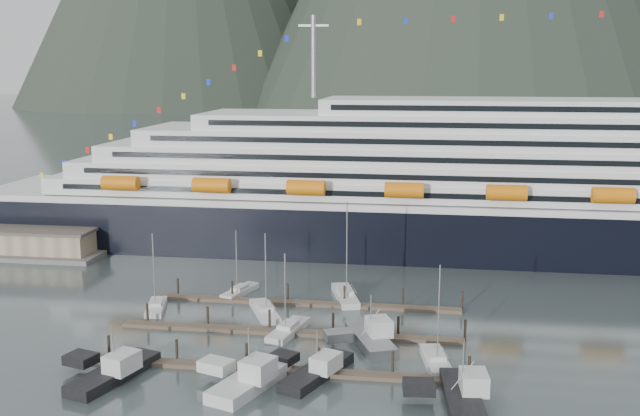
{
  "coord_description": "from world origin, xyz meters",
  "views": [
    {
      "loc": [
        14.3,
        -93.71,
        36.67
      ],
      "look_at": [
        -3.61,
        22.0,
        14.26
      ],
      "focal_mm": 42.0,
      "sensor_mm": 36.0,
      "label": 1
    }
  ],
  "objects_px": {
    "trawler_d": "(461,394)",
    "sailboat_e": "(240,292)",
    "sailboat_h": "(436,361)",
    "cruise_ship": "(515,193)",
    "sailboat_g": "(345,296)",
    "sailboat_a": "(156,308)",
    "trawler_a": "(113,371)",
    "sailboat_b": "(265,312)",
    "trawler_c": "(316,370)",
    "trawler_e": "(369,338)",
    "warehouse": "(1,238)",
    "sailboat_c": "(288,331)",
    "trawler_b": "(248,380)"
  },
  "relations": [
    {
      "from": "trawler_d",
      "to": "sailboat_e",
      "type": "bearing_deg",
      "value": 38.87
    },
    {
      "from": "sailboat_h",
      "to": "trawler_d",
      "type": "height_order",
      "value": "sailboat_h"
    },
    {
      "from": "cruise_ship",
      "to": "sailboat_g",
      "type": "relative_size",
      "value": 12.7
    },
    {
      "from": "sailboat_a",
      "to": "sailboat_g",
      "type": "height_order",
      "value": "sailboat_g"
    },
    {
      "from": "trawler_a",
      "to": "trawler_d",
      "type": "bearing_deg",
      "value": -73.36
    },
    {
      "from": "sailboat_a",
      "to": "sailboat_b",
      "type": "bearing_deg",
      "value": -102.5
    },
    {
      "from": "sailboat_e",
      "to": "trawler_c",
      "type": "relative_size",
      "value": 0.86
    },
    {
      "from": "sailboat_b",
      "to": "trawler_c",
      "type": "xyz_separation_m",
      "value": [
        11.13,
        -21.1,
        0.42
      ]
    },
    {
      "from": "sailboat_a",
      "to": "trawler_d",
      "type": "relative_size",
      "value": 0.98
    },
    {
      "from": "sailboat_b",
      "to": "trawler_e",
      "type": "height_order",
      "value": "sailboat_b"
    },
    {
      "from": "sailboat_a",
      "to": "sailboat_b",
      "type": "xyz_separation_m",
      "value": [
        16.82,
        0.44,
        0.01
      ]
    },
    {
      "from": "cruise_ship",
      "to": "warehouse",
      "type": "relative_size",
      "value": 4.57
    },
    {
      "from": "sailboat_h",
      "to": "trawler_a",
      "type": "xyz_separation_m",
      "value": [
        -37.92,
        -10.14,
        0.49
      ]
    },
    {
      "from": "sailboat_a",
      "to": "sailboat_c",
      "type": "xyz_separation_m",
      "value": [
        21.84,
        -6.84,
        0.0
      ]
    },
    {
      "from": "cruise_ship",
      "to": "sailboat_a",
      "type": "distance_m",
      "value": 73.53
    },
    {
      "from": "warehouse",
      "to": "trawler_e",
      "type": "distance_m",
      "value": 88.67
    },
    {
      "from": "sailboat_h",
      "to": "trawler_b",
      "type": "distance_m",
      "value": 23.66
    },
    {
      "from": "sailboat_h",
      "to": "trawler_e",
      "type": "height_order",
      "value": "sailboat_h"
    },
    {
      "from": "warehouse",
      "to": "trawler_e",
      "type": "height_order",
      "value": "trawler_e"
    },
    {
      "from": "trawler_b",
      "to": "sailboat_g",
      "type": "bearing_deg",
      "value": 8.33
    },
    {
      "from": "sailboat_a",
      "to": "sailboat_g",
      "type": "bearing_deg",
      "value": -84.21
    },
    {
      "from": "sailboat_e",
      "to": "trawler_d",
      "type": "relative_size",
      "value": 0.87
    },
    {
      "from": "trawler_b",
      "to": "trawler_e",
      "type": "height_order",
      "value": "trawler_b"
    },
    {
      "from": "cruise_ship",
      "to": "sailboat_h",
      "type": "distance_m",
      "value": 62.68
    },
    {
      "from": "trawler_b",
      "to": "cruise_ship",
      "type": "bearing_deg",
      "value": -7.7
    },
    {
      "from": "trawler_c",
      "to": "sailboat_b",
      "type": "bearing_deg",
      "value": 49.77
    },
    {
      "from": "cruise_ship",
      "to": "sailboat_c",
      "type": "bearing_deg",
      "value": -124.19
    },
    {
      "from": "trawler_e",
      "to": "trawler_d",
      "type": "bearing_deg",
      "value": -166.22
    },
    {
      "from": "cruise_ship",
      "to": "trawler_b",
      "type": "relative_size",
      "value": 16.24
    },
    {
      "from": "trawler_b",
      "to": "trawler_d",
      "type": "height_order",
      "value": "trawler_b"
    },
    {
      "from": "cruise_ship",
      "to": "trawler_d",
      "type": "bearing_deg",
      "value": -99.87
    },
    {
      "from": "sailboat_e",
      "to": "trawler_e",
      "type": "relative_size",
      "value": 0.91
    },
    {
      "from": "trawler_a",
      "to": "sailboat_c",
      "type": "bearing_deg",
      "value": -27.54
    },
    {
      "from": "cruise_ship",
      "to": "warehouse",
      "type": "distance_m",
      "value": 103.31
    },
    {
      "from": "trawler_d",
      "to": "sailboat_c",
      "type": "bearing_deg",
      "value": 46.1
    },
    {
      "from": "trawler_c",
      "to": "trawler_b",
      "type": "bearing_deg",
      "value": 142.68
    },
    {
      "from": "sailboat_g",
      "to": "trawler_d",
      "type": "height_order",
      "value": "sailboat_g"
    },
    {
      "from": "trawler_d",
      "to": "trawler_a",
      "type": "bearing_deg",
      "value": 84.32
    },
    {
      "from": "sailboat_g",
      "to": "trawler_b",
      "type": "height_order",
      "value": "sailboat_g"
    },
    {
      "from": "trawler_c",
      "to": "warehouse",
      "type": "bearing_deg",
      "value": 76.13
    },
    {
      "from": "sailboat_e",
      "to": "trawler_d",
      "type": "xyz_separation_m",
      "value": [
        34.36,
        -35.01,
        0.55
      ]
    },
    {
      "from": "cruise_ship",
      "to": "sailboat_a",
      "type": "xyz_separation_m",
      "value": [
        -57.02,
        -44.95,
        -11.63
      ]
    },
    {
      "from": "sailboat_g",
      "to": "trawler_b",
      "type": "distance_m",
      "value": 35.65
    },
    {
      "from": "cruise_ship",
      "to": "sailboat_b",
      "type": "distance_m",
      "value": 61.09
    },
    {
      "from": "trawler_a",
      "to": "trawler_e",
      "type": "distance_m",
      "value": 33.06
    },
    {
      "from": "sailboat_b",
      "to": "trawler_a",
      "type": "bearing_deg",
      "value": 128.48
    },
    {
      "from": "warehouse",
      "to": "trawler_b",
      "type": "height_order",
      "value": "trawler_b"
    },
    {
      "from": "trawler_a",
      "to": "cruise_ship",
      "type": "bearing_deg",
      "value": -20.36
    },
    {
      "from": "sailboat_b",
      "to": "sailboat_e",
      "type": "height_order",
      "value": "sailboat_b"
    },
    {
      "from": "sailboat_e",
      "to": "trawler_c",
      "type": "distance_m",
      "value": 35.29
    }
  ]
}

